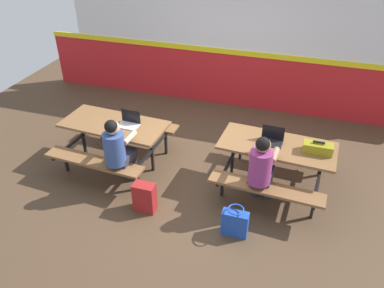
{
  "coord_description": "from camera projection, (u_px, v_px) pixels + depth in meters",
  "views": [
    {
      "loc": [
        1.46,
        -4.66,
        3.71
      ],
      "look_at": [
        0.0,
        -0.03,
        0.55
      ],
      "focal_mm": 35.76,
      "sensor_mm": 36.0,
      "label": 1
    }
  ],
  "objects": [
    {
      "name": "tote_bag_bright",
      "position": [
        235.0,
        223.0,
        4.9
      ],
      "size": [
        0.34,
        0.21,
        0.43
      ],
      "color": "#1E47B2",
      "rests_on": "ground"
    },
    {
      "name": "toolbox_grey",
      "position": [
        318.0,
        148.0,
        5.23
      ],
      "size": [
        0.4,
        0.18,
        0.18
      ],
      "color": "olive",
      "rests_on": "picnic_table_right"
    },
    {
      "name": "picnic_table_right",
      "position": [
        276.0,
        154.0,
        5.53
      ],
      "size": [
        1.68,
        1.65,
        0.74
      ],
      "color": "brown",
      "rests_on": "ground"
    },
    {
      "name": "backpack_dark",
      "position": [
        145.0,
        197.0,
        5.28
      ],
      "size": [
        0.3,
        0.22,
        0.44
      ],
      "color": "maroon",
      "rests_on": "ground"
    },
    {
      "name": "student_nearer",
      "position": [
        118.0,
        148.0,
        5.41
      ],
      "size": [
        0.38,
        0.53,
        1.21
      ],
      "color": "#2D2D38",
      "rests_on": "ground"
    },
    {
      "name": "accent_backdrop",
      "position": [
        231.0,
        46.0,
        7.47
      ],
      "size": [
        8.0,
        0.14,
        2.6
      ],
      "color": "red",
      "rests_on": "ground"
    },
    {
      "name": "laptop_silver",
      "position": [
        129.0,
        122.0,
        5.87
      ],
      "size": [
        0.33,
        0.24,
        0.22
      ],
      "color": "silver",
      "rests_on": "picnic_table_left"
    },
    {
      "name": "picnic_table_left",
      "position": [
        115.0,
        132.0,
        6.04
      ],
      "size": [
        1.68,
        1.65,
        0.74
      ],
      "color": "brown",
      "rests_on": "ground"
    },
    {
      "name": "ground_plane",
      "position": [
        193.0,
        172.0,
        6.13
      ],
      "size": [
        10.0,
        10.0,
        0.02
      ],
      "primitive_type": "cube",
      "color": "#4C3826"
    },
    {
      "name": "laptop_dark",
      "position": [
        272.0,
        139.0,
        5.47
      ],
      "size": [
        0.33,
        0.24,
        0.22
      ],
      "color": "black",
      "rests_on": "picnic_table_right"
    },
    {
      "name": "student_further",
      "position": [
        261.0,
        166.0,
        5.05
      ],
      "size": [
        0.38,
        0.53,
        1.21
      ],
      "color": "#2D2D38",
      "rests_on": "ground"
    }
  ]
}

